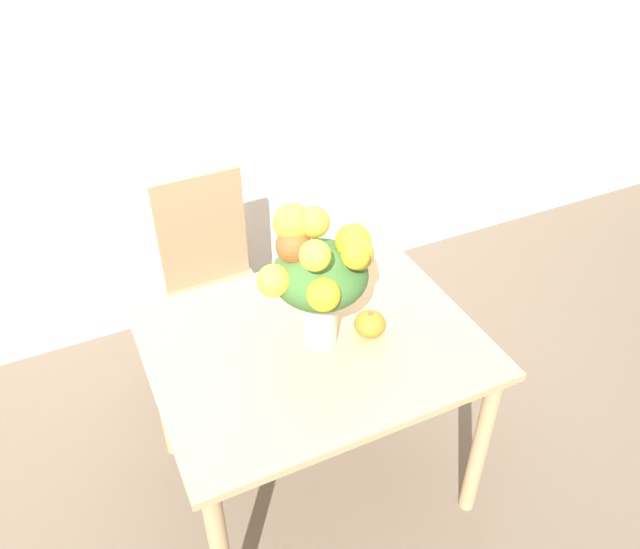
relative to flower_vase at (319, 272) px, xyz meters
name	(u,v)px	position (x,y,z in m)	size (l,w,h in m)	color
ground_plane	(314,475)	(-0.01, 0.02, -1.07)	(12.00, 12.00, 0.00)	brown
wall_back	(189,58)	(-0.01, 1.29, 0.28)	(8.00, 0.06, 2.70)	white
dining_table	(313,364)	(-0.01, 0.02, -0.42)	(1.10, 0.88, 0.77)	tan
flower_vase	(319,272)	(0.00, 0.00, 0.00)	(0.37, 0.35, 0.51)	#B2CCBC
pumpkin	(370,324)	(0.18, -0.04, -0.25)	(0.11, 0.11, 0.10)	orange
dining_chair_near_window	(216,285)	(-0.14, 0.79, -0.57)	(0.43, 0.43, 0.99)	#9E7A56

